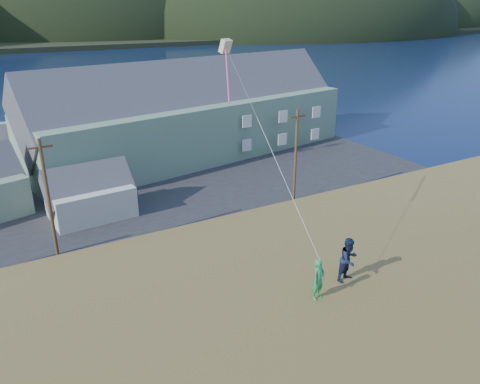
# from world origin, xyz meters

# --- Properties ---
(ground) EXTENTS (900.00, 900.00, 0.00)m
(ground) POSITION_xyz_m (0.00, 0.00, 0.00)
(ground) COLOR #0A1638
(ground) RESTS_ON ground
(grass_strip) EXTENTS (110.00, 8.00, 0.10)m
(grass_strip) POSITION_xyz_m (0.00, -2.00, 0.05)
(grass_strip) COLOR #4C3D19
(grass_strip) RESTS_ON ground
(waterfront_lot) EXTENTS (72.00, 36.00, 0.12)m
(waterfront_lot) POSITION_xyz_m (0.00, 17.00, 0.06)
(waterfront_lot) COLOR #28282B
(waterfront_lot) RESTS_ON ground
(far_hills) EXTENTS (760.00, 265.00, 143.00)m
(far_hills) POSITION_xyz_m (35.59, 279.38, 2.00)
(far_hills) COLOR black
(far_hills) RESTS_ON ground
(lodge) EXTENTS (40.88, 17.54, 13.92)m
(lodge) POSITION_xyz_m (15.14, 19.93, 5.34)
(lodge) COLOR slate
(lodge) RESTS_ON waterfront_lot
(shed_white) EXTENTS (7.49, 5.21, 5.73)m
(shed_white) POSITION_xyz_m (-0.34, 7.84, 2.22)
(shed_white) COLOR silver
(shed_white) RESTS_ON waterfront_lot
(utility_poles) EXTENTS (32.20, 0.24, 9.44)m
(utility_poles) POSITION_xyz_m (-1.34, 1.50, 4.66)
(utility_poles) COLOR #47331E
(utility_poles) RESTS_ON waterfront_lot
(kite_flyer_green) EXTENTS (0.67, 0.54, 1.60)m
(kite_flyer_green) POSITION_xyz_m (2.22, -19.65, 8.00)
(kite_flyer_green) COLOR #279148
(kite_flyer_green) RESTS_ON hillside
(kite_flyer_navy) EXTENTS (0.99, 0.84, 1.81)m
(kite_flyer_navy) POSITION_xyz_m (4.02, -19.25, 8.11)
(kite_flyer_navy) COLOR #151F3B
(kite_flyer_navy) RESTS_ON hillside
(kite_rig) EXTENTS (0.91, 3.53, 9.51)m
(kite_rig) POSITION_xyz_m (1.84, -13.45, 15.48)
(kite_rig) COLOR beige
(kite_rig) RESTS_ON ground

